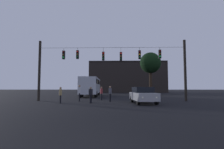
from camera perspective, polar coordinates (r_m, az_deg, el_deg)
ground_plane at (r=28.86m, az=0.39°, el=-7.09°), size 168.00×168.00×0.00m
overhead_signal_span at (r=19.66m, az=-0.28°, el=3.21°), size 16.44×0.44×6.72m
city_bus at (r=29.94m, az=-6.80°, el=-3.38°), size 2.99×11.10×3.00m
car_near_right at (r=16.89m, az=9.91°, el=-6.44°), size 2.25×4.47×1.52m
pedestrian_crossing_left at (r=20.68m, az=-3.43°, el=-5.85°), size 0.32×0.41×1.56m
pedestrian_crossing_center at (r=17.23m, az=-16.25°, el=-6.10°), size 0.35×0.42×1.53m
pedestrian_crossing_right at (r=19.19m, az=-10.45°, el=-5.56°), size 0.31×0.40×1.74m
pedestrian_near_bus at (r=18.76m, az=-0.62°, el=-5.90°), size 0.31×0.40×1.63m
pedestrian_trailing at (r=16.90m, az=-6.87°, el=-6.28°), size 0.35×0.42×1.53m
corner_building at (r=52.72m, az=4.87°, el=-1.01°), size 21.30×10.04×8.67m
tree_left_silhouette at (r=33.53m, az=12.25°, el=3.56°), size 3.85×3.85×7.93m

